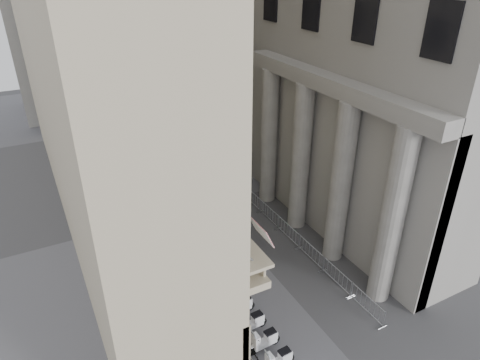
# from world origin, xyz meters

# --- Properties ---
(iron_fence) EXTENTS (0.30, 28.00, 1.40)m
(iron_fence) POSITION_xyz_m (-4.30, 18.00, 0.00)
(iron_fence) COLOR black
(iron_fence) RESTS_ON ground
(blue_awning) EXTENTS (1.60, 3.00, 3.00)m
(blue_awning) POSITION_xyz_m (4.15, 26.00, 0.00)
(blue_awning) COLOR navy
(blue_awning) RESTS_ON ground
(scooter_1) EXTENTS (1.43, 0.64, 1.50)m
(scooter_1) POSITION_xyz_m (-3.19, 5.71, 0.00)
(scooter_1) COLOR white
(scooter_1) RESTS_ON ground
(scooter_2) EXTENTS (1.43, 0.64, 1.50)m
(scooter_2) POSITION_xyz_m (-3.19, 6.97, 0.00)
(scooter_2) COLOR white
(scooter_2) RESTS_ON ground
(scooter_3) EXTENTS (1.43, 0.64, 1.50)m
(scooter_3) POSITION_xyz_m (-3.19, 8.22, 0.00)
(scooter_3) COLOR white
(scooter_3) RESTS_ON ground
(scooter_4) EXTENTS (1.43, 0.64, 1.50)m
(scooter_4) POSITION_xyz_m (-3.19, 9.48, 0.00)
(scooter_4) COLOR white
(scooter_4) RESTS_ON ground
(scooter_5) EXTENTS (1.43, 0.64, 1.50)m
(scooter_5) POSITION_xyz_m (-3.19, 10.73, 0.00)
(scooter_5) COLOR white
(scooter_5) RESTS_ON ground
(scooter_6) EXTENTS (1.43, 0.64, 1.50)m
(scooter_6) POSITION_xyz_m (-3.19, 11.99, 0.00)
(scooter_6) COLOR white
(scooter_6) RESTS_ON ground
(scooter_7) EXTENTS (1.43, 0.64, 1.50)m
(scooter_7) POSITION_xyz_m (-3.19, 13.24, 0.00)
(scooter_7) COLOR white
(scooter_7) RESTS_ON ground
(scooter_8) EXTENTS (1.43, 0.64, 1.50)m
(scooter_8) POSITION_xyz_m (-3.19, 14.50, 0.00)
(scooter_8) COLOR white
(scooter_8) RESTS_ON ground
(scooter_9) EXTENTS (1.43, 0.64, 1.50)m
(scooter_9) POSITION_xyz_m (-3.19, 15.75, 0.00)
(scooter_9) COLOR white
(scooter_9) RESTS_ON ground
(scooter_10) EXTENTS (1.43, 0.64, 1.50)m
(scooter_10) POSITION_xyz_m (-3.19, 17.01, 0.00)
(scooter_10) COLOR white
(scooter_10) RESTS_ON ground
(scooter_11) EXTENTS (1.43, 0.64, 1.50)m
(scooter_11) POSITION_xyz_m (-3.19, 18.26, 0.00)
(scooter_11) COLOR white
(scooter_11) RESTS_ON ground
(scooter_12) EXTENTS (1.43, 0.64, 1.50)m
(scooter_12) POSITION_xyz_m (-3.19, 19.52, 0.00)
(scooter_12) COLOR white
(scooter_12) RESTS_ON ground
(scooter_13) EXTENTS (1.43, 0.64, 1.50)m
(scooter_13) POSITION_xyz_m (-3.19, 20.77, 0.00)
(scooter_13) COLOR white
(scooter_13) RESTS_ON ground
(scooter_14) EXTENTS (1.43, 0.64, 1.50)m
(scooter_14) POSITION_xyz_m (-3.19, 22.03, 0.00)
(scooter_14) COLOR white
(scooter_14) RESTS_ON ground
(scooter_15) EXTENTS (1.43, 0.64, 1.50)m
(scooter_15) POSITION_xyz_m (-3.19, 23.28, 0.00)
(scooter_15) COLOR white
(scooter_15) RESTS_ON ground
(barrier_0) EXTENTS (0.60, 2.40, 1.10)m
(barrier_0) POSITION_xyz_m (2.78, 5.27, 0.00)
(barrier_0) COLOR #A8AAB0
(barrier_0) RESTS_ON ground
(barrier_1) EXTENTS (0.60, 2.40, 1.10)m
(barrier_1) POSITION_xyz_m (2.78, 7.77, 0.00)
(barrier_1) COLOR #A8AAB0
(barrier_1) RESTS_ON ground
(barrier_2) EXTENTS (0.60, 2.40, 1.10)m
(barrier_2) POSITION_xyz_m (2.78, 10.27, 0.00)
(barrier_2) COLOR #A8AAB0
(barrier_2) RESTS_ON ground
(barrier_3) EXTENTS (0.60, 2.40, 1.10)m
(barrier_3) POSITION_xyz_m (2.78, 12.77, 0.00)
(barrier_3) COLOR #A8AAB0
(barrier_3) RESTS_ON ground
(barrier_4) EXTENTS (0.60, 2.40, 1.10)m
(barrier_4) POSITION_xyz_m (2.78, 15.27, 0.00)
(barrier_4) COLOR #A8AAB0
(barrier_4) RESTS_ON ground
(barrier_5) EXTENTS (0.60, 2.40, 1.10)m
(barrier_5) POSITION_xyz_m (2.78, 17.77, 0.00)
(barrier_5) COLOR #A8AAB0
(barrier_5) RESTS_ON ground
(security_tent) EXTENTS (4.11, 4.11, 3.34)m
(security_tent) POSITION_xyz_m (-2.87, 21.07, 2.79)
(security_tent) COLOR white
(security_tent) RESTS_ON ground
(street_lamp) EXTENTS (2.87, 0.52, 8.82)m
(street_lamp) POSITION_xyz_m (-3.83, 16.80, 5.30)
(street_lamp) COLOR gray
(street_lamp) RESTS_ON ground
(info_kiosk) EXTENTS (0.45, 0.90, 1.83)m
(info_kiosk) POSITION_xyz_m (-4.19, 18.30, 0.92)
(info_kiosk) COLOR black
(info_kiosk) RESTS_ON ground
(pedestrian_a) EXTENTS (0.62, 0.45, 1.58)m
(pedestrian_a) POSITION_xyz_m (-0.25, 24.56, 0.79)
(pedestrian_a) COLOR black
(pedestrian_a) RESTS_ON ground
(pedestrian_b) EXTENTS (0.91, 0.78, 1.61)m
(pedestrian_b) POSITION_xyz_m (2.22, 29.59, 0.81)
(pedestrian_b) COLOR black
(pedestrian_b) RESTS_ON ground
(pedestrian_c) EXTENTS (1.05, 0.75, 2.00)m
(pedestrian_c) POSITION_xyz_m (-0.56, 35.07, 1.00)
(pedestrian_c) COLOR black
(pedestrian_c) RESTS_ON ground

